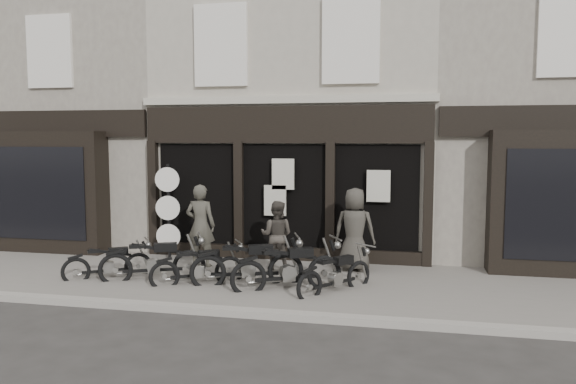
% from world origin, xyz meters
% --- Properties ---
extents(ground_plane, '(90.00, 90.00, 0.00)m').
position_xyz_m(ground_plane, '(0.00, 0.00, 0.00)').
color(ground_plane, '#2D2B28').
rests_on(ground_plane, ground).
extents(pavement, '(30.00, 4.20, 0.12)m').
position_xyz_m(pavement, '(0.00, 0.90, 0.06)').
color(pavement, slate).
rests_on(pavement, ground_plane).
extents(kerb, '(30.00, 0.25, 0.13)m').
position_xyz_m(kerb, '(0.00, -1.25, 0.07)').
color(kerb, gray).
rests_on(kerb, ground_plane).
extents(central_building, '(7.30, 6.22, 8.34)m').
position_xyz_m(central_building, '(0.00, 5.95, 4.08)').
color(central_building, '#AAA191').
rests_on(central_building, ground).
extents(neighbour_left, '(5.60, 6.73, 8.34)m').
position_xyz_m(neighbour_left, '(-6.35, 5.90, 4.04)').
color(neighbour_left, gray).
rests_on(neighbour_left, ground).
extents(neighbour_right, '(5.60, 6.73, 8.34)m').
position_xyz_m(neighbour_right, '(6.35, 5.90, 4.04)').
color(neighbour_right, gray).
rests_on(neighbour_right, ground).
extents(motorcycle_0, '(1.66, 1.27, 0.91)m').
position_xyz_m(motorcycle_0, '(-3.34, 0.39, 0.36)').
color(motorcycle_0, black).
rests_on(motorcycle_0, ground).
extents(motorcycle_1, '(2.09, 1.21, 1.07)m').
position_xyz_m(motorcycle_1, '(-2.30, 0.43, 0.43)').
color(motorcycle_1, black).
rests_on(motorcycle_1, ground).
extents(motorcycle_2, '(1.79, 1.25, 0.95)m').
position_xyz_m(motorcycle_2, '(-1.26, 0.34, 0.38)').
color(motorcycle_2, black).
rests_on(motorcycle_2, ground).
extents(motorcycle_3, '(2.26, 1.09, 1.13)m').
position_xyz_m(motorcycle_3, '(-0.21, 0.46, 0.45)').
color(motorcycle_3, black).
rests_on(motorcycle_3, ground).
extents(motorcycle_4, '(2.13, 1.39, 1.12)m').
position_xyz_m(motorcycle_4, '(0.66, 0.32, 0.44)').
color(motorcycle_4, black).
rests_on(motorcycle_4, ground).
extents(motorcycle_5, '(1.41, 1.67, 0.95)m').
position_xyz_m(motorcycle_5, '(1.62, 0.32, 0.38)').
color(motorcycle_5, black).
rests_on(motorcycle_5, ground).
extents(man_left, '(0.71, 0.47, 1.93)m').
position_xyz_m(man_left, '(-1.75, 1.77, 1.09)').
color(man_left, '#403D35').
rests_on(man_left, pavement).
extents(man_centre, '(0.79, 0.63, 1.58)m').
position_xyz_m(man_centre, '(0.06, 1.86, 0.91)').
color(man_centre, '#3B3630').
rests_on(man_centre, pavement).
extents(man_right, '(0.96, 0.66, 1.89)m').
position_xyz_m(man_right, '(1.82, 2.07, 1.07)').
color(man_right, '#38342E').
rests_on(man_right, pavement).
extents(advert_sign_post, '(0.60, 0.39, 2.49)m').
position_xyz_m(advert_sign_post, '(-2.81, 2.35, 1.21)').
color(advert_sign_post, black).
rests_on(advert_sign_post, ground).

